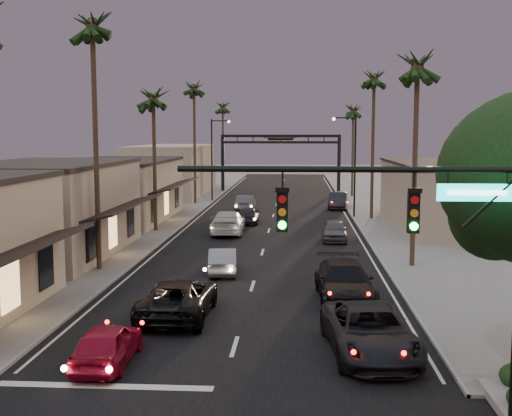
# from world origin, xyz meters

# --- Properties ---
(ground) EXTENTS (200.00, 200.00, 0.00)m
(ground) POSITION_xyz_m (0.00, 40.00, 0.00)
(ground) COLOR slate
(ground) RESTS_ON ground
(road) EXTENTS (14.00, 120.00, 0.02)m
(road) POSITION_xyz_m (0.00, 45.00, 0.00)
(road) COLOR black
(road) RESTS_ON ground
(sidewalk_left) EXTENTS (5.00, 92.00, 0.12)m
(sidewalk_left) POSITION_xyz_m (-9.50, 52.00, 0.06)
(sidewalk_left) COLOR slate
(sidewalk_left) RESTS_ON ground
(sidewalk_right) EXTENTS (5.00, 92.00, 0.12)m
(sidewalk_right) POSITION_xyz_m (9.50, 52.00, 0.06)
(sidewalk_right) COLOR slate
(sidewalk_right) RESTS_ON ground
(storefront_mid) EXTENTS (8.00, 14.00, 5.50)m
(storefront_mid) POSITION_xyz_m (-13.00, 26.00, 2.75)
(storefront_mid) COLOR gray
(storefront_mid) RESTS_ON ground
(storefront_far) EXTENTS (8.00, 16.00, 5.00)m
(storefront_far) POSITION_xyz_m (-13.00, 42.00, 2.50)
(storefront_far) COLOR tan
(storefront_far) RESTS_ON ground
(storefront_dist) EXTENTS (8.00, 20.00, 6.00)m
(storefront_dist) POSITION_xyz_m (-13.00, 65.00, 3.00)
(storefront_dist) COLOR gray
(storefront_dist) RESTS_ON ground
(building_right) EXTENTS (8.00, 18.00, 5.00)m
(building_right) POSITION_xyz_m (14.00, 40.00, 2.50)
(building_right) COLOR gray
(building_right) RESTS_ON ground
(traffic_signal) EXTENTS (8.51, 0.22, 7.80)m
(traffic_signal) POSITION_xyz_m (5.69, 4.00, 5.08)
(traffic_signal) COLOR black
(traffic_signal) RESTS_ON ground
(arch) EXTENTS (15.20, 0.40, 7.27)m
(arch) POSITION_xyz_m (0.00, 70.00, 5.53)
(arch) COLOR black
(arch) RESTS_ON ground
(streetlight_right) EXTENTS (2.13, 0.30, 9.00)m
(streetlight_right) POSITION_xyz_m (6.92, 45.00, 5.33)
(streetlight_right) COLOR black
(streetlight_right) RESTS_ON ground
(streetlight_left) EXTENTS (2.13, 0.30, 9.00)m
(streetlight_left) POSITION_xyz_m (-6.92, 58.00, 5.33)
(streetlight_left) COLOR black
(streetlight_left) RESTS_ON ground
(palm_lb) EXTENTS (3.20, 3.20, 15.20)m
(palm_lb) POSITION_xyz_m (-8.60, 22.00, 13.39)
(palm_lb) COLOR #38281C
(palm_lb) RESTS_ON ground
(palm_lc) EXTENTS (3.20, 3.20, 12.20)m
(palm_lc) POSITION_xyz_m (-8.60, 36.00, 10.47)
(palm_lc) COLOR #38281C
(palm_lc) RESTS_ON ground
(palm_ld) EXTENTS (3.20, 3.20, 14.20)m
(palm_ld) POSITION_xyz_m (-8.60, 55.00, 12.42)
(palm_ld) COLOR #38281C
(palm_ld) RESTS_ON ground
(palm_ra) EXTENTS (3.20, 3.20, 13.20)m
(palm_ra) POSITION_xyz_m (8.60, 24.00, 11.44)
(palm_ra) COLOR #38281C
(palm_ra) RESTS_ON ground
(palm_rb) EXTENTS (3.20, 3.20, 14.20)m
(palm_rb) POSITION_xyz_m (8.60, 44.00, 12.42)
(palm_rb) COLOR #38281C
(palm_rb) RESTS_ON ground
(palm_rc) EXTENTS (3.20, 3.20, 12.20)m
(palm_rc) POSITION_xyz_m (8.60, 64.00, 10.47)
(palm_rc) COLOR #38281C
(palm_rc) RESTS_ON ground
(palm_far) EXTENTS (3.20, 3.20, 13.20)m
(palm_far) POSITION_xyz_m (-8.30, 78.00, 11.44)
(palm_far) COLOR #38281C
(palm_far) RESTS_ON ground
(oncoming_red) EXTENTS (1.67, 4.07, 1.38)m
(oncoming_red) POSITION_xyz_m (-3.94, 8.00, 0.69)
(oncoming_red) COLOR maroon
(oncoming_red) RESTS_ON ground
(oncoming_pickup) EXTENTS (2.71, 5.79, 1.60)m
(oncoming_pickup) POSITION_xyz_m (-2.65, 13.50, 0.80)
(oncoming_pickup) COLOR black
(oncoming_pickup) RESTS_ON ground
(oncoming_silver) EXTENTS (1.90, 4.28, 1.37)m
(oncoming_silver) POSITION_xyz_m (-1.81, 21.85, 0.68)
(oncoming_silver) COLOR gray
(oncoming_silver) RESTS_ON ground
(oncoming_white) EXTENTS (2.68, 6.05, 1.73)m
(oncoming_white) POSITION_xyz_m (-2.99, 35.31, 0.86)
(oncoming_white) COLOR #AFAFAF
(oncoming_white) RESTS_ON ground
(oncoming_dgrey) EXTENTS (1.84, 4.36, 1.47)m
(oncoming_dgrey) POSITION_xyz_m (-1.91, 40.81, 0.74)
(oncoming_dgrey) COLOR black
(oncoming_dgrey) RESTS_ON ground
(oncoming_grey_far) EXTENTS (1.68, 4.56, 1.49)m
(oncoming_grey_far) POSITION_xyz_m (-2.83, 49.67, 0.75)
(oncoming_grey_far) COLOR #454549
(oncoming_grey_far) RESTS_ON ground
(curbside_near) EXTENTS (3.29, 6.12, 1.63)m
(curbside_near) POSITION_xyz_m (4.64, 9.51, 0.82)
(curbside_near) COLOR black
(curbside_near) RESTS_ON ground
(curbside_black) EXTENTS (2.69, 6.03, 1.72)m
(curbside_black) POSITION_xyz_m (4.31, 16.55, 0.86)
(curbside_black) COLOR black
(curbside_black) RESTS_ON ground
(curbside_grey) EXTENTS (1.81, 4.28, 1.44)m
(curbside_grey) POSITION_xyz_m (4.77, 32.71, 0.72)
(curbside_grey) COLOR #4A4A4F
(curbside_grey) RESTS_ON ground
(curbside_far) EXTENTS (2.26, 5.08, 1.62)m
(curbside_far) POSITION_xyz_m (6.20, 51.80, 0.81)
(curbside_far) COLOR black
(curbside_far) RESTS_ON ground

